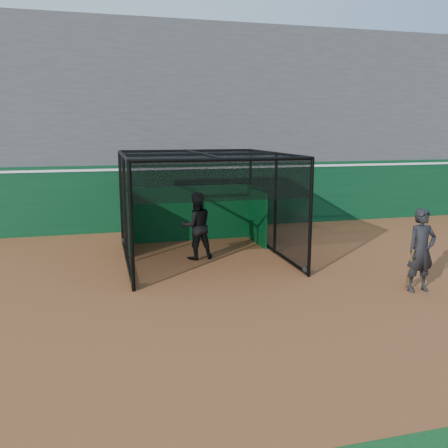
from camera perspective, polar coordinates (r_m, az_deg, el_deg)
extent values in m
plane|color=brown|center=(10.69, 1.90, -9.47)|extent=(120.00, 120.00, 0.00)
cube|color=#0A381D|center=(18.48, -5.62, 3.31)|extent=(50.00, 0.45, 2.50)
cube|color=white|center=(18.36, -5.68, 6.72)|extent=(50.00, 0.50, 0.08)
cube|color=#4C4C4F|center=(22.14, -7.38, 11.39)|extent=(50.00, 7.85, 7.75)
cube|color=#4C4C4F|center=(25.95, -8.70, 21.26)|extent=(50.00, 0.30, 1.20)
cube|color=#06451D|center=(16.41, -4.26, 1.28)|extent=(4.41, 0.10, 1.90)
cylinder|color=black|center=(11.77, -10.89, -7.12)|extent=(0.08, 0.22, 0.22)
cylinder|color=black|center=(12.84, 9.78, -5.52)|extent=(0.08, 0.22, 0.22)
cylinder|color=black|center=(16.26, -12.03, -2.06)|extent=(0.08, 0.22, 0.22)
cylinder|color=black|center=(17.05, 3.33, -1.21)|extent=(0.08, 0.22, 0.22)
imported|color=black|center=(14.01, -3.35, -0.23)|extent=(1.05, 0.86, 1.99)
imported|color=black|center=(12.09, 22.64, -2.95)|extent=(0.73, 0.48, 1.99)
cylinder|color=#593819|center=(12.10, 21.39, -5.03)|extent=(0.16, 0.39, 1.03)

